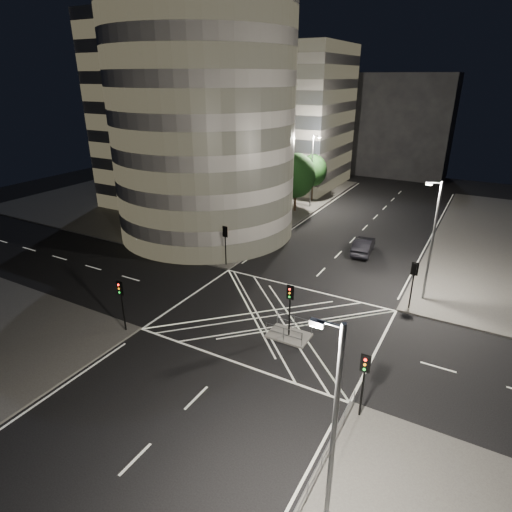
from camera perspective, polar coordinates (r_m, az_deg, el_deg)
The scene contains 24 objects.
ground at distance 33.54m, azimuth 2.37°, elevation -8.49°, with size 120.00×120.00×0.00m, color black.
sidewalk_far_left at distance 69.41m, azimuth -8.99°, elevation 8.12°, with size 42.00×42.00×0.15m, color #4A4845.
central_island at distance 31.63m, azimuth 4.40°, elevation -10.51°, with size 3.00×2.00×0.15m, color slate.
office_tower_curved at distance 55.81m, azimuth -8.18°, elevation 17.75°, with size 30.00×29.00×27.20m.
office_block_rear at distance 76.31m, azimuth 2.14°, elevation 18.14°, with size 24.00×16.00×22.00m, color gray.
building_far_end at distance 85.71m, azimuth 18.57°, elevation 16.12°, with size 18.00×8.00×18.00m, color black.
tree_a at distance 43.79m, azimuth -4.46°, elevation 5.17°, with size 4.26×4.26×6.48m.
tree_b at distance 48.67m, azimuth -0.54°, elevation 7.09°, with size 3.92×3.92×6.32m.
tree_c at distance 53.55m, azimuth 2.68°, elevation 9.59°, with size 4.11×4.11×7.37m.
tree_d at distance 58.87m, azimuth 5.36°, elevation 10.62°, with size 5.26×5.26×7.92m.
tree_e at distance 64.37m, azimuth 7.59°, elevation 11.23°, with size 4.09×4.09×6.87m.
traffic_signal_fl at distance 41.58m, azimuth -4.12°, elevation 2.37°, with size 0.55×0.22×4.00m.
traffic_signal_nl at distance 32.12m, azimuth -17.52°, elevation -5.18°, with size 0.55×0.22×4.00m.
traffic_signal_fr at distance 35.76m, azimuth 20.26°, elevation -2.61°, with size 0.55×0.22×4.00m.
traffic_signal_nr at distance 24.12m, azimuth 14.23°, elevation -15.01°, with size 0.55×0.22×4.00m.
traffic_signal_island at distance 30.16m, azimuth 4.56°, elevation -6.00°, with size 0.55×0.22×4.00m.
street_lamp_left_near at distance 45.29m, azimuth -1.27°, elevation 7.64°, with size 1.25×0.25×10.00m.
street_lamp_left_far at distance 61.07m, azimuth 7.49°, elevation 11.46°, with size 1.25×0.25×10.00m.
street_lamp_right_far at distance 36.77m, azimuth 22.40°, elevation 2.21°, with size 1.25×0.25×10.00m.
street_lamp_right_near at distance 16.98m, azimuth 10.12°, elevation -22.12°, with size 1.25×0.25×10.00m.
railing_near_right at distance 21.97m, azimuth 7.87°, elevation -27.11°, with size 0.06×11.70×1.10m, color slate.
railing_island_south at distance 30.60m, azimuth 3.70°, elevation -10.35°, with size 2.80×0.06×1.10m, color slate.
railing_island_north at distance 31.99m, azimuth 5.12°, elevation -8.79°, with size 2.80×0.06×1.10m, color slate.
sedan at distance 46.71m, azimuth 14.12°, elevation 1.36°, with size 1.80×5.17×1.71m, color black.
Camera 1 is at (12.78, -25.63, 17.46)m, focal length 30.00 mm.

